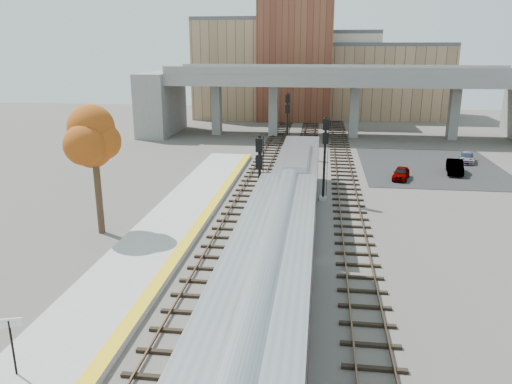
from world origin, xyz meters
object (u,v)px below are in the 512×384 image
(signal_mast_far, at_px, (287,125))
(car_b, at_px, (455,167))
(signal_mast_mid, at_px, (324,161))
(coach, at_px, (261,343))
(car_a, at_px, (401,173))
(signal_mast_near, at_px, (259,189))
(tree, at_px, (94,142))
(car_c, at_px, (467,157))
(locomotive, at_px, (297,180))

(signal_mast_far, relative_size, car_b, 1.74)
(signal_mast_mid, bearing_deg, coach, -94.58)
(signal_mast_far, height_order, car_a, signal_mast_far)
(signal_mast_mid, bearing_deg, signal_mast_near, -115.53)
(tree, distance_m, car_c, 39.21)
(signal_mast_mid, distance_m, car_a, 10.78)
(signal_mast_mid, relative_size, signal_mast_far, 0.95)
(locomotive, distance_m, car_b, 19.54)
(coach, xyz_separation_m, tree, (-12.57, 15.72, 3.33))
(signal_mast_near, relative_size, signal_mast_far, 0.94)
(tree, height_order, car_c, tree)
(signal_mast_far, bearing_deg, car_c, -2.21)
(coach, relative_size, signal_mast_mid, 3.72)
(tree, xyz_separation_m, car_c, (29.73, 24.96, -5.55))
(coach, bearing_deg, car_c, 67.14)
(signal_mast_mid, bearing_deg, locomotive, -130.43)
(coach, distance_m, car_b, 38.40)
(tree, relative_size, car_b, 2.04)
(locomotive, bearing_deg, coach, -90.00)
(signal_mast_far, bearing_deg, car_b, -19.71)
(signal_mast_mid, relative_size, car_a, 2.01)
(coach, relative_size, car_c, 6.75)
(tree, xyz_separation_m, car_a, (21.75, 16.82, -5.52))
(signal_mast_near, height_order, signal_mast_far, signal_mast_far)
(signal_mast_mid, bearing_deg, car_a, 46.63)
(tree, distance_m, car_a, 28.04)
(signal_mast_mid, xyz_separation_m, car_b, (12.66, 10.47, -2.57))
(locomotive, xyz_separation_m, signal_mast_near, (-2.10, -6.24, 0.93))
(signal_mast_mid, xyz_separation_m, signal_mast_far, (-4.10, 16.48, 0.24))
(locomotive, bearing_deg, car_b, 41.16)
(signal_mast_near, xyz_separation_m, car_c, (19.25, 24.32, -2.63))
(car_c, bearing_deg, signal_mast_far, -168.23)
(signal_mast_mid, relative_size, car_c, 1.82)
(signal_mast_near, relative_size, tree, 0.80)
(locomotive, height_order, car_b, locomotive)
(signal_mast_far, relative_size, car_a, 2.12)
(signal_mast_near, bearing_deg, car_b, 48.66)
(locomotive, height_order, signal_mast_mid, signal_mast_mid)
(coach, distance_m, car_c, 44.21)
(signal_mast_far, bearing_deg, signal_mast_near, -90.00)
(locomotive, relative_size, signal_mast_near, 2.87)
(car_a, distance_m, car_c, 11.40)
(car_c, bearing_deg, coach, -98.88)
(locomotive, bearing_deg, signal_mast_mid, 49.57)
(signal_mast_near, xyz_separation_m, car_b, (16.76, 19.05, -2.50))
(signal_mast_mid, xyz_separation_m, tree, (-14.57, -9.23, 2.86))
(signal_mast_mid, distance_m, signal_mast_far, 16.98)
(signal_mast_near, relative_size, car_c, 1.79)
(signal_mast_far, height_order, car_b, signal_mast_far)
(signal_mast_mid, bearing_deg, signal_mast_far, 103.97)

